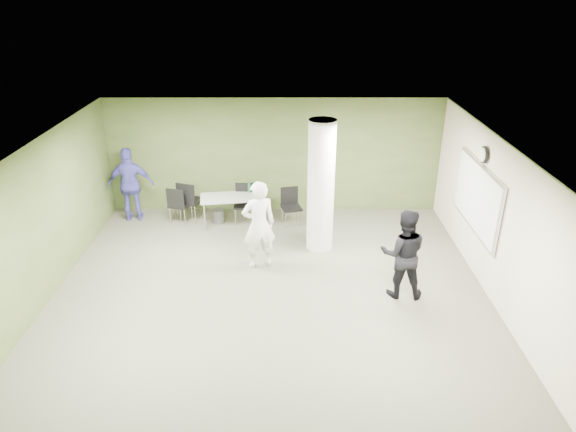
{
  "coord_description": "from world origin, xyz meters",
  "views": [
    {
      "loc": [
        0.32,
        -7.8,
        5.31
      ],
      "look_at": [
        0.32,
        1.0,
        1.2
      ],
      "focal_mm": 32.0,
      "sensor_mm": 36.0,
      "label": 1
    }
  ],
  "objects_px": {
    "chair_back_left": "(178,203)",
    "woman_white": "(259,225)",
    "folding_table": "(234,198)",
    "man_black": "(403,254)",
    "man_blue": "(131,185)"
  },
  "relations": [
    {
      "from": "chair_back_left",
      "to": "woman_white",
      "type": "bearing_deg",
      "value": 150.88
    },
    {
      "from": "folding_table",
      "to": "man_black",
      "type": "height_order",
      "value": "man_black"
    },
    {
      "from": "chair_back_left",
      "to": "woman_white",
      "type": "distance_m",
      "value": 2.83
    },
    {
      "from": "man_black",
      "to": "folding_table",
      "type": "bearing_deg",
      "value": -36.04
    },
    {
      "from": "woman_white",
      "to": "man_blue",
      "type": "distance_m",
      "value": 3.81
    },
    {
      "from": "folding_table",
      "to": "man_blue",
      "type": "relative_size",
      "value": 0.88
    },
    {
      "from": "woman_white",
      "to": "man_black",
      "type": "distance_m",
      "value": 2.82
    },
    {
      "from": "folding_table",
      "to": "woman_white",
      "type": "xyz_separation_m",
      "value": [
        0.68,
        -1.93,
        0.25
      ]
    },
    {
      "from": "chair_back_left",
      "to": "man_black",
      "type": "distance_m",
      "value": 5.52
    },
    {
      "from": "man_black",
      "to": "woman_white",
      "type": "bearing_deg",
      "value": -15.7
    },
    {
      "from": "chair_back_left",
      "to": "man_blue",
      "type": "xyz_separation_m",
      "value": [
        -1.12,
        0.22,
        0.36
      ]
    },
    {
      "from": "folding_table",
      "to": "man_blue",
      "type": "bearing_deg",
      "value": 165.57
    },
    {
      "from": "man_black",
      "to": "man_blue",
      "type": "relative_size",
      "value": 0.95
    },
    {
      "from": "chair_back_left",
      "to": "woman_white",
      "type": "xyz_separation_m",
      "value": [
        1.99,
        -1.97,
        0.38
      ]
    },
    {
      "from": "folding_table",
      "to": "man_blue",
      "type": "distance_m",
      "value": 2.46
    }
  ]
}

